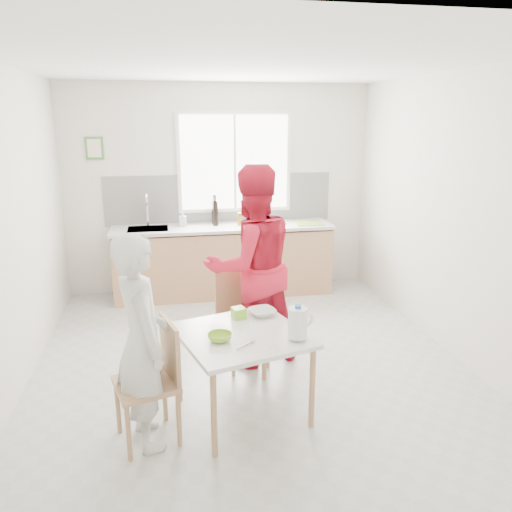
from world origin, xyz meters
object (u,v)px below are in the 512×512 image
(wine_bottle_b, at_px, (214,212))
(chair_far, at_px, (240,313))
(bowl_white, at_px, (262,312))
(milk_jug, at_px, (298,322))
(dining_table, at_px, (242,342))
(bowl_green, at_px, (220,337))
(person_red, at_px, (251,266))
(person_white, at_px, (142,342))
(wine_bottle_a, at_px, (216,213))
(chair_left, at_px, (155,376))

(wine_bottle_b, bearing_deg, chair_far, -89.77)
(bowl_white, relative_size, milk_jug, 0.86)
(dining_table, height_order, chair_far, chair_far)
(dining_table, height_order, bowl_green, bowl_green)
(person_red, height_order, milk_jug, person_red)
(wine_bottle_b, bearing_deg, person_white, -104.59)
(bowl_green, bearing_deg, person_white, -169.40)
(dining_table, xyz_separation_m, chair_far, (0.12, 0.88, -0.13))
(wine_bottle_b, bearing_deg, wine_bottle_a, -89.02)
(milk_jug, height_order, wine_bottle_b, wine_bottle_b)
(chair_left, distance_m, person_red, 1.47)
(bowl_green, xyz_separation_m, milk_jug, (0.57, -0.08, 0.11))
(person_white, xyz_separation_m, bowl_green, (0.55, 0.10, -0.06))
(wine_bottle_b, bearing_deg, milk_jug, -84.96)
(bowl_white, relative_size, wine_bottle_b, 0.72)
(person_red, bearing_deg, person_white, 33.25)
(dining_table, relative_size, milk_jug, 4.39)
(person_red, relative_size, wine_bottle_a, 5.85)
(chair_left, relative_size, person_red, 0.48)
(milk_jug, bearing_deg, wine_bottle_a, 79.49)
(person_red, bearing_deg, wine_bottle_b, -102.31)
(person_white, relative_size, wine_bottle_a, 4.83)
(chair_far, bearing_deg, chair_left, -141.64)
(dining_table, distance_m, milk_jug, 0.48)
(person_white, bearing_deg, bowl_white, -76.69)
(wine_bottle_b, bearing_deg, bowl_green, -95.26)
(milk_jug, bearing_deg, bowl_white, 92.55)
(chair_far, height_order, person_white, person_white)
(person_white, height_order, wine_bottle_b, person_white)
(bowl_green, bearing_deg, wine_bottle_b, 84.74)
(bowl_green, distance_m, wine_bottle_b, 3.14)
(chair_left, relative_size, wine_bottle_b, 2.97)
(person_white, relative_size, bowl_green, 8.64)
(chair_far, relative_size, person_red, 0.47)
(dining_table, bearing_deg, milk_jug, -25.23)
(bowl_white, distance_m, milk_jug, 0.54)
(chair_far, relative_size, person_white, 0.57)
(chair_left, height_order, wine_bottle_b, wine_bottle_b)
(person_red, bearing_deg, wine_bottle_a, -102.13)
(person_red, distance_m, wine_bottle_a, 1.97)
(chair_left, xyz_separation_m, person_red, (0.89, 1.08, 0.44))
(dining_table, height_order, milk_jug, milk_jug)
(person_red, height_order, bowl_white, person_red)
(person_white, xyz_separation_m, milk_jug, (1.12, 0.02, 0.05))
(bowl_green, distance_m, wine_bottle_a, 3.00)
(chair_left, bearing_deg, milk_jug, 74.39)
(dining_table, bearing_deg, wine_bottle_b, 87.96)
(chair_left, relative_size, chair_far, 1.01)
(person_white, distance_m, bowl_white, 1.09)
(chair_left, relative_size, bowl_green, 4.99)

